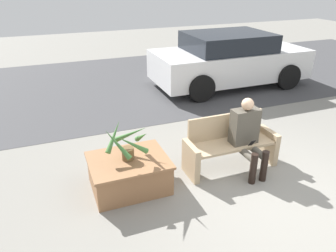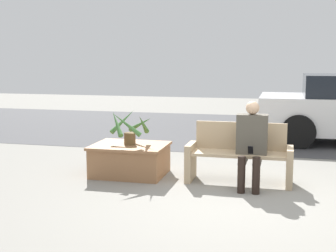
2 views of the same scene
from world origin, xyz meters
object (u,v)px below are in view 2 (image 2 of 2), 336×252
(person_seated, at_px, (251,141))
(planter_box, at_px, (130,159))
(bench, at_px, (239,155))
(potted_plant, at_px, (130,127))

(person_seated, height_order, planter_box, person_seated)
(bench, xyz_separation_m, potted_plant, (-1.64, 0.01, 0.34))
(planter_box, bearing_deg, potted_plant, 31.38)
(person_seated, xyz_separation_m, potted_plant, (-1.82, 0.20, 0.09))
(bench, height_order, planter_box, bench)
(planter_box, bearing_deg, person_seated, -6.09)
(planter_box, xyz_separation_m, potted_plant, (0.00, 0.00, 0.48))
(potted_plant, bearing_deg, planter_box, -148.62)
(potted_plant, bearing_deg, bench, -0.47)
(bench, distance_m, person_seated, 0.35)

